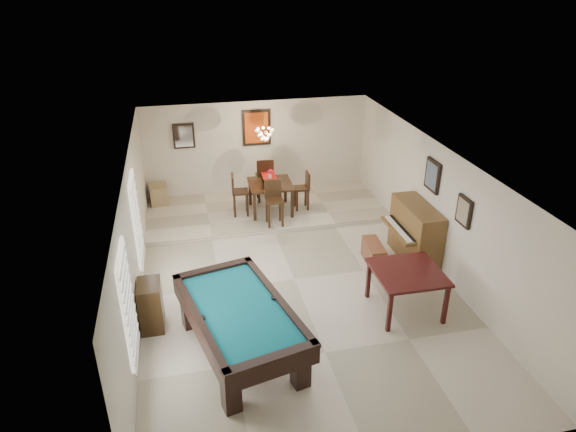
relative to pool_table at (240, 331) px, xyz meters
name	(u,v)px	position (x,y,z in m)	size (l,w,h in m)	color
ground_plane	(294,280)	(1.35, 1.96, -0.45)	(6.00, 9.00, 0.02)	beige
wall_back	(257,149)	(1.35, 6.46, 0.86)	(6.00, 0.04, 2.60)	silver
wall_front	(383,394)	(1.35, -2.54, 0.86)	(6.00, 0.04, 2.60)	silver
wall_left	(134,239)	(-1.65, 1.96, 0.86)	(0.04, 9.00, 2.60)	silver
wall_right	(438,208)	(4.35, 1.96, 0.86)	(0.04, 9.00, 2.60)	silver
ceiling	(295,159)	(1.35, 1.96, 2.16)	(6.00, 9.00, 0.04)	white
dining_step	(266,210)	(1.35, 5.21, -0.38)	(6.00, 2.50, 0.12)	beige
window_left_front	(128,304)	(-1.62, -0.24, 0.96)	(0.06, 1.00, 1.70)	white
window_left_rear	(136,219)	(-1.62, 2.56, 0.96)	(0.06, 1.00, 1.70)	white
pool_table	(240,331)	(0.00, 0.00, 0.00)	(1.44, 2.67, 0.89)	black
square_table	(406,291)	(3.11, 0.53, -0.03)	(1.21, 1.21, 0.83)	black
upright_piano	(409,233)	(3.91, 2.21, 0.19)	(0.85, 1.52, 1.27)	brown
piano_bench	(373,253)	(3.16, 2.24, -0.22)	(0.32, 0.82, 0.46)	brown
apothecary_chest	(151,305)	(-1.43, 1.03, 0.00)	(0.40, 0.59, 0.89)	black
dining_table	(271,195)	(1.44, 5.00, 0.12)	(1.07, 1.07, 0.88)	black
flower_vase	(270,174)	(1.44, 5.00, 0.68)	(0.14, 0.14, 0.25)	red
dining_chair_south	(275,204)	(1.40, 4.23, 0.22)	(0.41, 0.41, 1.09)	black
dining_chair_north	(264,179)	(1.42, 5.71, 0.27)	(0.44, 0.44, 1.18)	black
dining_chair_west	(240,195)	(0.68, 4.97, 0.20)	(0.39, 0.39, 1.06)	black
dining_chair_east	(301,191)	(2.24, 4.98, 0.16)	(0.36, 0.36, 0.97)	black
corner_bench	(159,194)	(-1.33, 6.11, -0.07)	(0.45, 0.56, 0.50)	#9E8356
chandelier	(265,130)	(1.35, 5.16, 1.76)	(0.44, 0.44, 0.60)	#FFE5B2
back_painting	(256,128)	(1.35, 6.42, 1.46)	(0.75, 0.06, 0.95)	#D84C14
back_mirror	(184,136)	(-0.55, 6.42, 1.36)	(0.55, 0.06, 0.65)	white
right_picture_upper	(433,176)	(4.31, 2.26, 1.46)	(0.06, 0.55, 0.65)	slate
right_picture_lower	(464,211)	(4.31, 0.96, 1.26)	(0.06, 0.45, 0.55)	gray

